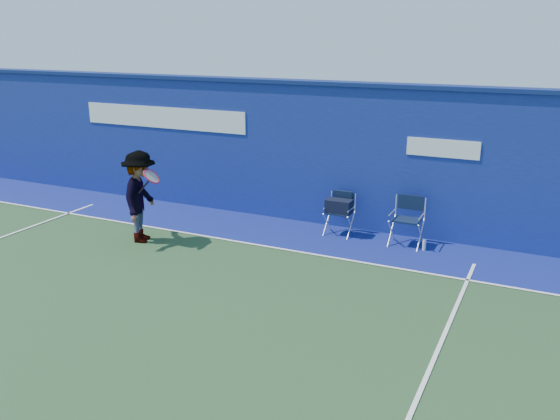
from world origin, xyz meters
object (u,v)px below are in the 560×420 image
at_px(water_bottle, 424,245).
at_px(directors_chair_right, 406,231).
at_px(tennis_player, 140,197).
at_px(directors_chair_left, 339,217).

bearing_deg(water_bottle, directors_chair_right, 160.46).
bearing_deg(directors_chair_right, water_bottle, -19.54).
xyz_separation_m(water_bottle, tennis_player, (-5.27, -1.88, 0.81)).
bearing_deg(directors_chair_left, water_bottle, -5.84).
height_order(directors_chair_left, directors_chair_right, directors_chair_right).
distance_m(directors_chair_right, water_bottle, 0.46).
relative_size(directors_chair_left, directors_chair_right, 0.91).
height_order(directors_chair_right, tennis_player, tennis_player).
height_order(directors_chair_left, water_bottle, directors_chair_left).
bearing_deg(tennis_player, directors_chair_left, 30.89).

